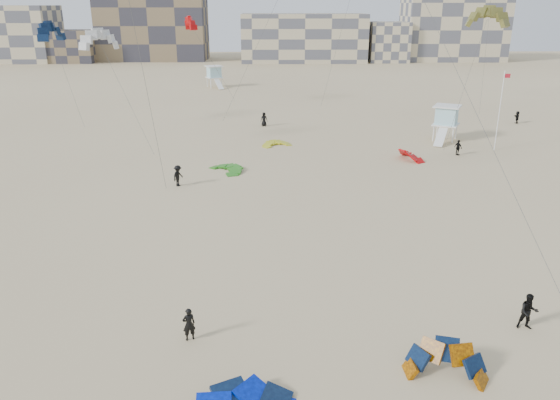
{
  "coord_description": "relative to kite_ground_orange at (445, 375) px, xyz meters",
  "views": [
    {
      "loc": [
        1.62,
        -19.4,
        14.46
      ],
      "look_at": [
        2.0,
        6.0,
        5.29
      ],
      "focal_mm": 35.0,
      "sensor_mm": 36.0,
      "label": 1
    }
  ],
  "objects": [
    {
      "name": "ground",
      "position": [
        -8.7,
        0.8,
        0.0
      ],
      "size": [
        320.0,
        320.0,
        0.0
      ],
      "primitive_type": "plane",
      "color": "#CEBA8A",
      "rests_on": "ground"
    },
    {
      "name": "kite_ground_orange",
      "position": [
        0.0,
        0.0,
        0.0
      ],
      "size": [
        4.05,
        4.0,
        3.24
      ],
      "primitive_type": null,
      "rotation": [
        1.0,
        0.0,
        -0.27
      ],
      "color": "#D57800",
      "rests_on": "ground"
    },
    {
      "name": "kite_ground_green",
      "position": [
        -11.22,
        29.46,
        0.0
      ],
      "size": [
        4.96,
        4.91,
        1.24
      ],
      "primitive_type": null,
      "rotation": [
        0.16,
        0.0,
        -0.95
      ],
      "color": "#367F19",
      "rests_on": "ground"
    },
    {
      "name": "kite_ground_red_far",
      "position": [
        6.53,
        33.07,
        0.0
      ],
      "size": [
        3.87,
        3.75,
        2.86
      ],
      "primitive_type": null,
      "rotation": [
        0.59,
        0.0,
        1.82
      ],
      "color": "#D10200",
      "rests_on": "ground"
    },
    {
      "name": "kite_ground_yellow",
      "position": [
        -6.61,
        38.84,
        0.0
      ],
      "size": [
        3.99,
        4.09,
        1.39
      ],
      "primitive_type": null,
      "rotation": [
        0.22,
        0.0,
        0.41
      ],
      "color": "#BDC819",
      "rests_on": "ground"
    },
    {
      "name": "kitesurfer_main",
      "position": [
        -10.89,
        2.73,
        0.8
      ],
      "size": [
        0.69,
        0.58,
        1.61
      ],
      "primitive_type": "imported",
      "rotation": [
        0.0,
        0.0,
        3.53
      ],
      "color": "black",
      "rests_on": "ground"
    },
    {
      "name": "kitesurfer_b",
      "position": [
        4.87,
        3.4,
        0.9
      ],
      "size": [
        0.95,
        0.79,
        1.8
      ],
      "primitive_type": "imported",
      "rotation": [
        0.0,
        0.0,
        -0.13
      ],
      "color": "black",
      "rests_on": "ground"
    },
    {
      "name": "kitesurfer_c",
      "position": [
        -14.97,
        25.09,
        0.89
      ],
      "size": [
        1.1,
        1.33,
        1.79
      ],
      "primitive_type": "imported",
      "rotation": [
        0.0,
        0.0,
        1.12
      ],
      "color": "black",
      "rests_on": "ground"
    },
    {
      "name": "kitesurfer_d",
      "position": [
        11.69,
        34.56,
        0.79
      ],
      "size": [
        0.8,
        0.99,
        1.57
      ],
      "primitive_type": "imported",
      "rotation": [
        0.0,
        0.0,
        2.11
      ],
      "color": "black",
      "rests_on": "ground"
    },
    {
      "name": "kitesurfer_e",
      "position": [
        -8.07,
        48.81,
        0.86
      ],
      "size": [
        0.88,
        0.61,
        1.72
      ],
      "primitive_type": "imported",
      "rotation": [
        0.0,
        0.0,
        0.07
      ],
      "color": "black",
      "rests_on": "ground"
    },
    {
      "name": "kitesurfer_f",
      "position": [
        24.26,
        49.97,
        0.78
      ],
      "size": [
        0.62,
        1.49,
        1.56
      ],
      "primitive_type": "imported",
      "rotation": [
        0.0,
        0.0,
        -1.68
      ],
      "color": "black",
      "rests_on": "ground"
    },
    {
      "name": "kite_fly_grey",
      "position": [
        -23.82,
        36.69,
        10.99
      ],
      "size": [
        8.19,
        7.73,
        11.32
      ],
      "rotation": [
        0.0,
        0.0,
        0.69
      ],
      "color": "white",
      "rests_on": "ground"
    },
    {
      "name": "kite_fly_olive",
      "position": [
        13.39,
        35.46,
        13.08
      ],
      "size": [
        6.41,
        5.44,
        13.74
      ],
      "rotation": [
        0.0,
        0.0,
        -0.53
      ],
      "color": "#5F6623",
      "rests_on": "ground"
    },
    {
      "name": "kite_fly_navy",
      "position": [
        -32.23,
        46.62,
        11.26
      ],
      "size": [
        5.79,
        4.95,
        11.72
      ],
      "rotation": [
        0.0,
        0.0,
        1.37
      ],
      "color": "#0B2145",
      "rests_on": "ground"
    },
    {
      "name": "kite_fly_red",
      "position": [
        -18.29,
        60.94,
        11.72
      ],
      "size": [
        8.04,
        4.37,
        11.96
      ],
      "rotation": [
        0.0,
        0.0,
        1.9
      ],
      "color": "#D10200",
      "rests_on": "ground"
    },
    {
      "name": "lifeguard_tower_near",
      "position": [
        12.31,
        41.08,
        1.92
      ],
      "size": [
        3.69,
        5.82,
        3.88
      ],
      "rotation": [
        0.0,
        0.0,
        -0.47
      ],
      "color": "white",
      "rests_on": "ground"
    },
    {
      "name": "lifeguard_tower_far",
      "position": [
        -17.56,
        82.65,
        1.9
      ],
      "size": [
        3.58,
        5.71,
        3.83
      ],
      "rotation": [
        0.0,
        0.0,
        0.42
      ],
      "color": "white",
      "rests_on": "ground"
    },
    {
      "name": "flagpole",
      "position": [
        16.23,
        36.55,
        4.28
      ],
      "size": [
        0.66,
        0.1,
        8.16
      ],
      "color": "white",
      "rests_on": "ground"
    },
    {
      "name": "condo_west_b",
      "position": [
        -38.7,
        134.8,
        9.0
      ],
      "size": [
        28.0,
        14.0,
        18.0
      ],
      "primitive_type": "cube",
      "color": "#756146",
      "rests_on": "ground"
    },
    {
      "name": "condo_mid",
      "position": [
        1.3,
        130.8,
        6.0
      ],
      "size": [
        32.0,
        16.0,
        12.0
      ],
      "primitive_type": "cube",
      "color": "#C3B48F",
      "rests_on": "ground"
    },
    {
      "name": "condo_east",
      "position": [
        41.3,
        132.8,
        8.0
      ],
      "size": [
        26.0,
        14.0,
        16.0
      ],
      "primitive_type": "cube",
      "color": "#C3B48F",
      "rests_on": "ground"
    },
    {
      "name": "condo_fill_left",
      "position": [
        -58.7,
        128.8,
        4.0
      ],
      "size": [
        12.0,
        10.0,
        8.0
      ],
      "primitive_type": "cube",
      "color": "#756146",
      "rests_on": "ground"
    },
    {
      "name": "condo_fill_right",
      "position": [
        23.3,
        128.8,
        5.0
      ],
      "size": [
        10.0,
        10.0,
        10.0
      ],
      "primitive_type": "cube",
      "color": "#C3B48F",
      "rests_on": "ground"
    }
  ]
}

